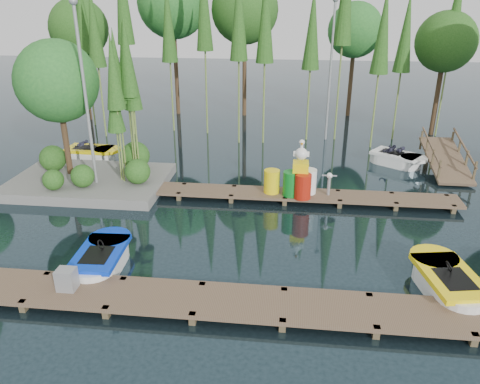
# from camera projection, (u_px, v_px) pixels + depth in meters

# --- Properties ---
(ground_plane) EXTENTS (90.00, 90.00, 0.00)m
(ground_plane) POSITION_uv_depth(u_px,v_px,m) (224.00, 227.00, 15.94)
(ground_plane) COLOR #1E3038
(near_dock) EXTENTS (18.00, 1.50, 0.50)m
(near_dock) POSITION_uv_depth(u_px,v_px,m) (198.00, 300.00, 11.73)
(near_dock) COLOR brown
(near_dock) RESTS_ON ground
(far_dock) EXTENTS (15.00, 1.20, 0.50)m
(far_dock) POSITION_uv_depth(u_px,v_px,m) (259.00, 193.00, 18.03)
(far_dock) COLOR brown
(far_dock) RESTS_ON ground
(island) EXTENTS (6.20, 4.20, 6.75)m
(island) POSITION_uv_depth(u_px,v_px,m) (76.00, 108.00, 18.37)
(island) COLOR slate
(island) RESTS_ON ground
(tree_screen) EXTENTS (34.42, 18.53, 10.31)m
(tree_screen) POSITION_uv_depth(u_px,v_px,m) (213.00, 20.00, 23.46)
(tree_screen) COLOR #442F1C
(tree_screen) RESTS_ON ground
(lamp_island) EXTENTS (0.30, 0.30, 7.25)m
(lamp_island) POSITION_uv_depth(u_px,v_px,m) (84.00, 84.00, 17.14)
(lamp_island) COLOR gray
(lamp_island) RESTS_ON ground
(lamp_rear) EXTENTS (0.30, 0.30, 7.25)m
(lamp_rear) POSITION_uv_depth(u_px,v_px,m) (331.00, 59.00, 23.92)
(lamp_rear) COLOR gray
(lamp_rear) RESTS_ON ground
(ramp) EXTENTS (1.50, 3.94, 1.49)m
(ramp) POSITION_uv_depth(u_px,v_px,m) (446.00, 159.00, 20.71)
(ramp) COLOR brown
(ramp) RESTS_ON ground
(boat_blue) EXTENTS (1.37, 2.81, 0.93)m
(boat_blue) POSITION_uv_depth(u_px,v_px,m) (101.00, 260.00, 13.45)
(boat_blue) COLOR white
(boat_blue) RESTS_ON ground
(boat_yellow_near) EXTENTS (1.80, 3.08, 0.97)m
(boat_yellow_near) POSITION_uv_depth(u_px,v_px,m) (448.00, 283.00, 12.31)
(boat_yellow_near) COLOR white
(boat_yellow_near) RESTS_ON ground
(boat_yellow_far) EXTENTS (2.82, 1.39, 1.38)m
(boat_yellow_far) POSITION_uv_depth(u_px,v_px,m) (91.00, 153.00, 22.36)
(boat_yellow_far) COLOR white
(boat_yellow_far) RESTS_ON ground
(boat_white_far) EXTENTS (2.87, 2.52, 1.26)m
(boat_white_far) POSITION_uv_depth(u_px,v_px,m) (396.00, 159.00, 21.65)
(boat_white_far) COLOR white
(boat_white_far) RESTS_ON ground
(utility_cabinet) EXTENTS (0.47, 0.40, 0.58)m
(utility_cabinet) POSITION_uv_depth(u_px,v_px,m) (67.00, 279.00, 11.94)
(utility_cabinet) COLOR gray
(utility_cabinet) RESTS_ON near_dock
(yellow_barrel) EXTENTS (0.60, 0.60, 0.90)m
(yellow_barrel) POSITION_uv_depth(u_px,v_px,m) (272.00, 181.00, 17.78)
(yellow_barrel) COLOR yellow
(yellow_barrel) RESTS_ON far_dock
(drum_cluster) EXTENTS (1.25, 1.15, 2.16)m
(drum_cluster) POSITION_uv_depth(u_px,v_px,m) (301.00, 179.00, 17.44)
(drum_cluster) COLOR #0C731E
(drum_cluster) RESTS_ON far_dock
(seagull_post) EXTENTS (0.55, 0.30, 0.89)m
(seagull_post) POSITION_uv_depth(u_px,v_px,m) (329.00, 180.00, 17.49)
(seagull_post) COLOR gray
(seagull_post) RESTS_ON far_dock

